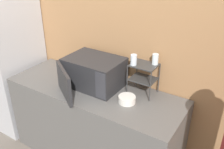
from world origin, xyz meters
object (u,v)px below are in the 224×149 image
at_px(glass_front_left, 134,60).
at_px(glass_back_right, 155,59).
at_px(refrigerator, 9,62).
at_px(microwave, 93,73).
at_px(dish_rack, 144,73).
at_px(bowl, 127,99).

height_order(glass_front_left, glass_back_right, same).
distance_m(glass_back_right, refrigerator, 1.97).
distance_m(glass_front_left, glass_back_right, 0.21).
bearing_deg(microwave, dish_rack, 15.97).
bearing_deg(bowl, microwave, 169.02).
bearing_deg(refrigerator, dish_rack, 6.78).
height_order(dish_rack, glass_back_right, glass_back_right).
xyz_separation_m(dish_rack, glass_back_right, (0.08, 0.06, 0.14)).
distance_m(microwave, glass_back_right, 0.66).
xyz_separation_m(dish_rack, bowl, (-0.05, -0.24, -0.20)).
distance_m(glass_front_left, refrigerator, 1.80).
bearing_deg(refrigerator, glass_front_left, 5.13).
height_order(dish_rack, refrigerator, refrigerator).
bearing_deg(refrigerator, microwave, 3.11).
relative_size(glass_back_right, bowl, 0.63).
relative_size(glass_front_left, refrigerator, 0.06).
xyz_separation_m(bowl, refrigerator, (-1.79, 0.02, -0.05)).
xyz_separation_m(microwave, dish_rack, (0.51, 0.15, 0.07)).
distance_m(microwave, glass_front_left, 0.49).
height_order(glass_front_left, bowl, glass_front_left).
bearing_deg(glass_back_right, glass_front_left, -143.45).
xyz_separation_m(glass_front_left, glass_back_right, (0.17, 0.12, 0.00)).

